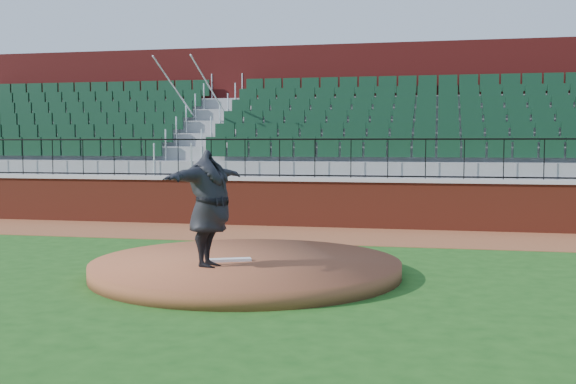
# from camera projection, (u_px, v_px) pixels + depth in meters

# --- Properties ---
(ground) EXTENTS (90.00, 90.00, 0.00)m
(ground) POSITION_uv_depth(u_px,v_px,m) (269.00, 277.00, 11.37)
(ground) COLOR #1A4A15
(ground) RESTS_ON ground
(warning_track) EXTENTS (34.00, 3.20, 0.01)m
(warning_track) POSITION_uv_depth(u_px,v_px,m) (322.00, 235.00, 16.63)
(warning_track) COLOR brown
(warning_track) RESTS_ON ground
(field_wall) EXTENTS (34.00, 0.35, 1.20)m
(field_wall) POSITION_uv_depth(u_px,v_px,m) (333.00, 204.00, 18.15)
(field_wall) COLOR maroon
(field_wall) RESTS_ON ground
(wall_cap) EXTENTS (34.00, 0.45, 0.10)m
(wall_cap) POSITION_uv_depth(u_px,v_px,m) (333.00, 180.00, 18.11)
(wall_cap) COLOR #B7B7B7
(wall_cap) RESTS_ON field_wall
(wall_railing) EXTENTS (34.00, 0.05, 1.00)m
(wall_railing) POSITION_uv_depth(u_px,v_px,m) (333.00, 158.00, 18.07)
(wall_railing) COLOR black
(wall_railing) RESTS_ON wall_cap
(seating_stands) EXTENTS (34.00, 5.10, 4.60)m
(seating_stands) POSITION_uv_depth(u_px,v_px,m) (346.00, 140.00, 20.69)
(seating_stands) COLOR gray
(seating_stands) RESTS_ON ground
(concourse_wall) EXTENTS (34.00, 0.50, 5.50)m
(concourse_wall) POSITION_uv_depth(u_px,v_px,m) (357.00, 127.00, 23.39)
(concourse_wall) COLOR maroon
(concourse_wall) RESTS_ON ground
(pitchers_mound) EXTENTS (5.13, 5.13, 0.25)m
(pitchers_mound) POSITION_uv_depth(u_px,v_px,m) (246.00, 268.00, 11.57)
(pitchers_mound) COLOR brown
(pitchers_mound) RESTS_ON ground
(pitching_rubber) EXTENTS (0.69, 0.43, 0.05)m
(pitching_rubber) POSITION_uv_depth(u_px,v_px,m) (230.00, 260.00, 11.45)
(pitching_rubber) COLOR white
(pitching_rubber) RESTS_ON pitchers_mound
(pitcher) EXTENTS (0.99, 2.34, 1.84)m
(pitcher) POSITION_uv_depth(u_px,v_px,m) (210.00, 208.00, 10.89)
(pitcher) COLOR black
(pitcher) RESTS_ON pitchers_mound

